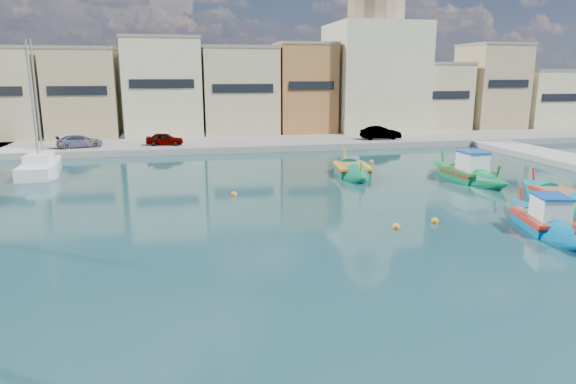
{
  "coord_description": "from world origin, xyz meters",
  "views": [
    {
      "loc": [
        -12.2,
        -17.8,
        7.01
      ],
      "look_at": [
        -7.25,
        6.0,
        1.4
      ],
      "focal_mm": 32.0,
      "sensor_mm": 36.0,
      "label": 1
    }
  ],
  "objects_px": {
    "luzzu_green": "(352,171)",
    "yacht_north": "(45,164)",
    "church_block": "(374,61)",
    "yacht_midnorth": "(43,167)",
    "luzzu_cyan_mid": "(562,199)",
    "luzzu_turquoise_cabin": "(544,223)",
    "luzzu_blue_cabin": "(467,174)"
  },
  "relations": [
    {
      "from": "luzzu_green",
      "to": "yacht_north",
      "type": "xyz_separation_m",
      "value": [
        -21.88,
        6.63,
        0.13
      ]
    },
    {
      "from": "church_block",
      "to": "yacht_midnorth",
      "type": "distance_m",
      "value": 37.8
    },
    {
      "from": "luzzu_cyan_mid",
      "to": "luzzu_green",
      "type": "relative_size",
      "value": 1.05
    },
    {
      "from": "luzzu_turquoise_cabin",
      "to": "yacht_midnorth",
      "type": "height_order",
      "value": "yacht_midnorth"
    },
    {
      "from": "church_block",
      "to": "luzzu_cyan_mid",
      "type": "height_order",
      "value": "church_block"
    },
    {
      "from": "church_block",
      "to": "luzzu_green",
      "type": "relative_size",
      "value": 2.31
    },
    {
      "from": "luzzu_turquoise_cabin",
      "to": "luzzu_blue_cabin",
      "type": "distance_m",
      "value": 11.34
    },
    {
      "from": "yacht_midnorth",
      "to": "luzzu_cyan_mid",
      "type": "bearing_deg",
      "value": -27.62
    },
    {
      "from": "church_block",
      "to": "yacht_north",
      "type": "distance_m",
      "value": 37.38
    },
    {
      "from": "luzzu_turquoise_cabin",
      "to": "yacht_north",
      "type": "height_order",
      "value": "yacht_north"
    },
    {
      "from": "church_block",
      "to": "yacht_midnorth",
      "type": "bearing_deg",
      "value": -150.75
    },
    {
      "from": "yacht_north",
      "to": "luzzu_turquoise_cabin",
      "type": "bearing_deg",
      "value": -38.56
    },
    {
      "from": "church_block",
      "to": "luzzu_cyan_mid",
      "type": "bearing_deg",
      "value": -93.02
    },
    {
      "from": "luzzu_turquoise_cabin",
      "to": "yacht_north",
      "type": "relative_size",
      "value": 0.83
    },
    {
      "from": "luzzu_turquoise_cabin",
      "to": "luzzu_green",
      "type": "relative_size",
      "value": 1.02
    },
    {
      "from": "luzzu_turquoise_cabin",
      "to": "luzzu_cyan_mid",
      "type": "bearing_deg",
      "value": 43.61
    },
    {
      "from": "luzzu_turquoise_cabin",
      "to": "yacht_midnorth",
      "type": "distance_m",
      "value": 32.96
    },
    {
      "from": "yacht_north",
      "to": "yacht_midnorth",
      "type": "xyz_separation_m",
      "value": [
        0.08,
        -1.06,
        -0.0
      ]
    },
    {
      "from": "luzzu_turquoise_cabin",
      "to": "church_block",
      "type": "bearing_deg",
      "value": 81.04
    },
    {
      "from": "luzzu_cyan_mid",
      "to": "yacht_north",
      "type": "xyz_separation_m",
      "value": [
        -30.52,
        16.99,
        0.13
      ]
    },
    {
      "from": "luzzu_blue_cabin",
      "to": "luzzu_green",
      "type": "height_order",
      "value": "luzzu_blue_cabin"
    },
    {
      "from": "yacht_north",
      "to": "yacht_midnorth",
      "type": "distance_m",
      "value": 1.06
    },
    {
      "from": "church_block",
      "to": "luzzu_cyan_mid",
      "type": "xyz_separation_m",
      "value": [
        -1.79,
        -33.98,
        -8.14
      ]
    },
    {
      "from": "luzzu_blue_cabin",
      "to": "luzzu_green",
      "type": "bearing_deg",
      "value": 154.77
    },
    {
      "from": "luzzu_blue_cabin",
      "to": "yacht_midnorth",
      "type": "height_order",
      "value": "yacht_midnorth"
    },
    {
      "from": "luzzu_blue_cabin",
      "to": "yacht_midnorth",
      "type": "bearing_deg",
      "value": 162.87
    },
    {
      "from": "yacht_midnorth",
      "to": "church_block",
      "type": "bearing_deg",
      "value": 29.25
    },
    {
      "from": "luzzu_cyan_mid",
      "to": "luzzu_green",
      "type": "distance_m",
      "value": 13.5
    },
    {
      "from": "church_block",
      "to": "yacht_midnorth",
      "type": "height_order",
      "value": "church_block"
    },
    {
      "from": "luzzu_blue_cabin",
      "to": "luzzu_green",
      "type": "distance_m",
      "value": 7.81
    },
    {
      "from": "yacht_north",
      "to": "church_block",
      "type": "bearing_deg",
      "value": 27.73
    },
    {
      "from": "luzzu_blue_cabin",
      "to": "yacht_north",
      "type": "height_order",
      "value": "yacht_north"
    }
  ]
}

